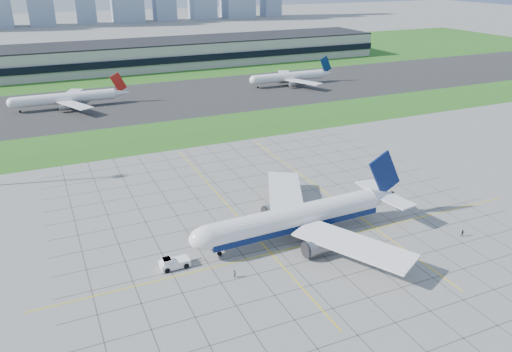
{
  "coord_description": "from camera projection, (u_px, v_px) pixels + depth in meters",
  "views": [
    {
      "loc": [
        -51.92,
        -87.07,
        58.29
      ],
      "look_at": [
        -1.75,
        24.45,
        7.0
      ],
      "focal_mm": 35.0,
      "sensor_mm": 36.0,
      "label": 1
    }
  ],
  "objects": [
    {
      "name": "ground",
      "position": [
        306.0,
        240.0,
        115.41
      ],
      "size": [
        1400.0,
        1400.0,
        0.0
      ],
      "primitive_type": "plane",
      "color": "gray",
      "rests_on": "ground"
    },
    {
      "name": "airliner",
      "position": [
        297.0,
        218.0,
        115.07
      ],
      "size": [
        55.87,
        56.58,
        17.58
      ],
      "rotation": [
        0.0,
        0.0,
        0.03
      ],
      "color": "white",
      "rests_on": "ground"
    },
    {
      "name": "crew_near",
      "position": [
        235.0,
        274.0,
        101.08
      ],
      "size": [
        0.66,
        0.75,
        1.74
      ],
      "primitive_type": "imported",
      "rotation": [
        0.0,
        0.0,
        1.09
      ],
      "color": "black",
      "rests_on": "ground"
    },
    {
      "name": "grass_far",
      "position": [
        116.0,
        63.0,
        329.86
      ],
      "size": [
        700.0,
        145.0,
        0.04
      ],
      "primitive_type": "cube",
      "color": "#2C621C",
      "rests_on": "ground"
    },
    {
      "name": "distant_jet_2",
      "position": [
        290.0,
        77.0,
        265.35
      ],
      "size": [
        46.56,
        42.66,
        14.08
      ],
      "color": "white",
      "rests_on": "ground"
    },
    {
      "name": "distant_jet_1",
      "position": [
        67.0,
        98.0,
        222.14
      ],
      "size": [
        49.08,
        42.66,
        14.08
      ],
      "color": "white",
      "rests_on": "ground"
    },
    {
      "name": "asphalt_taxiway",
      "position": [
        156.0,
        100.0,
        237.35
      ],
      "size": [
        700.0,
        75.0,
        0.04
      ],
      "primitive_type": "cube",
      "color": "#383838",
      "rests_on": "ground"
    },
    {
      "name": "apron_markings",
      "position": [
        286.0,
        219.0,
        124.89
      ],
      "size": [
        120.0,
        130.0,
        0.03
      ],
      "color": "#474744",
      "rests_on": "ground"
    },
    {
      "name": "crew_far",
      "position": [
        463.0,
        233.0,
        116.51
      ],
      "size": [
        1.07,
        1.02,
        1.74
      ],
      "primitive_type": "imported",
      "rotation": [
        0.0,
        0.0,
        -0.59
      ],
      "color": "black",
      "rests_on": "ground"
    },
    {
      "name": "pushback_tug",
      "position": [
        173.0,
        263.0,
        104.35
      ],
      "size": [
        9.08,
        3.34,
        2.52
      ],
      "rotation": [
        0.0,
        0.0,
        0.03
      ],
      "color": "white",
      "rests_on": "ground"
    },
    {
      "name": "terminal",
      "position": [
        184.0,
        52.0,
        320.81
      ],
      "size": [
        260.0,
        43.0,
        15.8
      ],
      "color": "#B7B7B2",
      "rests_on": "ground"
    },
    {
      "name": "grass_median",
      "position": [
        190.0,
        132.0,
        191.09
      ],
      "size": [
        700.0,
        35.0,
        0.04
      ],
      "primitive_type": "cube",
      "color": "#2C621C",
      "rests_on": "ground"
    }
  ]
}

